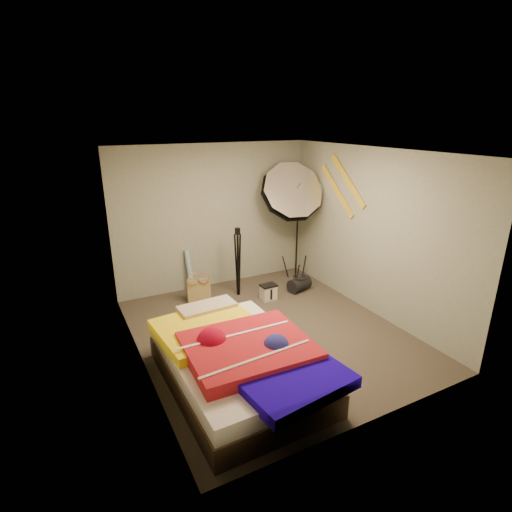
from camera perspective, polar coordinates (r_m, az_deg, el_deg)
floor at (r=5.78m, az=1.89°, el=-10.84°), size 4.00×4.00×0.00m
ceiling at (r=5.02m, az=2.21°, el=14.70°), size 4.00×4.00×0.00m
wall_back at (r=7.01m, az=-6.03°, el=5.54°), size 3.50×0.00×3.50m
wall_front at (r=3.78m, az=17.16°, el=-7.45°), size 3.50×0.00×3.50m
wall_left at (r=4.71m, az=-16.89°, el=-2.09°), size 0.00×4.00×4.00m
wall_right at (r=6.28m, az=16.12°, el=3.26°), size 0.00×4.00×4.00m
tote_bag at (r=6.69m, az=-8.18°, el=-4.86°), size 0.40×0.23×0.39m
wrapping_roll at (r=7.02m, az=-9.48°, el=-2.13°), size 0.14×0.23×0.75m
camera_case at (r=6.70m, az=1.80°, el=-5.24°), size 0.25×0.18×0.24m
duffel_bag at (r=7.06m, az=6.20°, el=-4.03°), size 0.45×0.34×0.24m
wall_stripe_upper at (r=6.56m, az=12.97°, el=10.46°), size 0.02×0.91×0.78m
wall_stripe_lower at (r=6.78m, az=11.48°, el=9.12°), size 0.02×0.91×0.78m
bed at (r=4.64m, az=-2.54°, el=-14.67°), size 1.57×2.33×0.62m
photo_umbrella at (r=7.02m, az=5.00°, el=8.92°), size 1.44×1.13×2.30m
camera_tripod at (r=6.67m, az=-2.60°, el=-0.17°), size 0.07×0.07×1.19m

